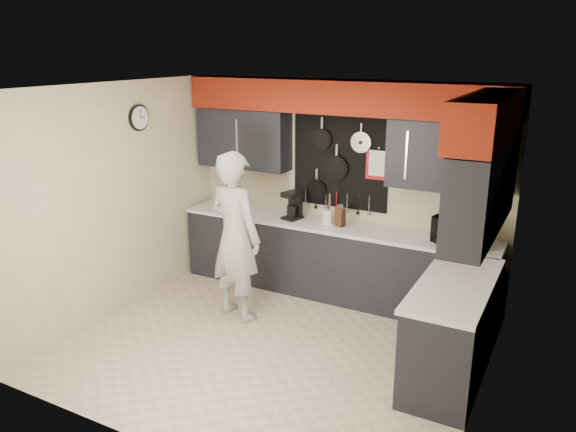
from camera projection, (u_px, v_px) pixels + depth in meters
The scene contains 10 objects.
ground at pixel (274, 346), 5.77m from camera, with size 4.00×4.00×0.00m, color beige.
back_wall_assembly at pixel (341, 131), 6.54m from camera, with size 4.00×0.36×2.60m.
right_wall_assembly at pixel (485, 175), 4.60m from camera, with size 0.36×3.50×2.60m.
left_wall_assembly at pixel (120, 197), 6.30m from camera, with size 0.05×3.50×2.60m.
base_cabinets at pixel (361, 276), 6.37m from camera, with size 3.95×2.20×0.92m.
microwave at pixel (461, 231), 5.98m from camera, with size 0.54×0.36×0.30m, color black.
knife_block at pixel (340, 217), 6.60m from camera, with size 0.10×0.10×0.21m, color #362311.
utensil_crock at pixel (328, 217), 6.70m from camera, with size 0.13×0.13×0.17m, color white.
coffee_maker at pixel (293, 204), 6.88m from camera, with size 0.24×0.27×0.34m.
person at pixel (235, 236), 6.17m from camera, with size 0.70×0.46×1.90m, color #B4B3B1.
Camera 1 is at (2.54, -4.47, 2.95)m, focal length 35.00 mm.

